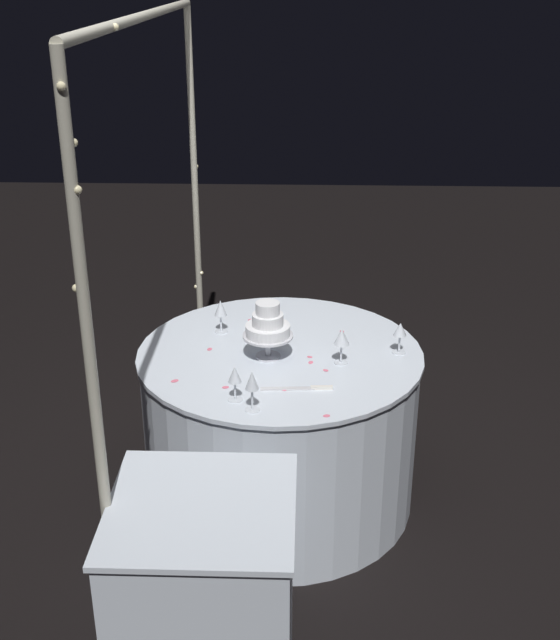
{
  "coord_description": "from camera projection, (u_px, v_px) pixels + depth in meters",
  "views": [
    {
      "loc": [
        -3.2,
        -0.11,
        2.36
      ],
      "look_at": [
        0.0,
        0.0,
        0.93
      ],
      "focal_mm": 45.06,
      "sensor_mm": 36.0,
      "label": 1
    }
  ],
  "objects": [
    {
      "name": "cake_knife",
      "position": [
        301.0,
        388.0,
        3.25
      ],
      "size": [
        0.04,
        0.3,
        0.01
      ],
      "color": "silver",
      "rests_on": "main_table"
    },
    {
      "name": "rose_petal_4",
      "position": [
        175.0,
        381.0,
        3.31
      ],
      "size": [
        0.04,
        0.04,
        0.0
      ],
      "primitive_type": "ellipsoid",
      "rotation": [
        0.0,
        0.0,
        5.3
      ],
      "color": "#EA6B84",
      "rests_on": "main_table"
    },
    {
      "name": "rose_petal_0",
      "position": [
        250.0,
        320.0,
        3.88
      ],
      "size": [
        0.04,
        0.03,
        0.0
      ],
      "primitive_type": "ellipsoid",
      "rotation": [
        0.0,
        0.0,
        3.11
      ],
      "color": "#EA6B84",
      "rests_on": "main_table"
    },
    {
      "name": "rose_petal_11",
      "position": [
        225.0,
        387.0,
        3.26
      ],
      "size": [
        0.03,
        0.03,
        0.0
      ],
      "primitive_type": "ellipsoid",
      "rotation": [
        0.0,
        0.0,
        4.98
      ],
      "color": "#EA6B84",
      "rests_on": "main_table"
    },
    {
      "name": "rose_petal_2",
      "position": [
        327.0,
        416.0,
        3.06
      ],
      "size": [
        0.03,
        0.03,
        0.0
      ],
      "primitive_type": "ellipsoid",
      "rotation": [
        0.0,
        0.0,
        1.81
      ],
      "color": "#EA6B84",
      "rests_on": "main_table"
    },
    {
      "name": "decorative_arch",
      "position": [
        156.0,
        200.0,
        3.31
      ],
      "size": [
        2.36,
        0.06,
        2.2
      ],
      "color": "#B7B29E",
      "rests_on": "ground"
    },
    {
      "name": "wine_glass_1",
      "position": [
        400.0,
        331.0,
        3.52
      ],
      "size": [
        0.06,
        0.06,
        0.15
      ],
      "color": "silver",
      "rests_on": "main_table"
    },
    {
      "name": "rose_petal_10",
      "position": [
        266.0,
        319.0,
        3.89
      ],
      "size": [
        0.04,
        0.03,
        0.0
      ],
      "primitive_type": "ellipsoid",
      "rotation": [
        0.0,
        0.0,
        6.21
      ],
      "color": "#EA6B84",
      "rests_on": "main_table"
    },
    {
      "name": "rose_petal_6",
      "position": [
        326.0,
        370.0,
        3.4
      ],
      "size": [
        0.03,
        0.03,
        0.0
      ],
      "primitive_type": "ellipsoid",
      "rotation": [
        0.0,
        0.0,
        0.96
      ],
      "color": "#EA6B84",
      "rests_on": "main_table"
    },
    {
      "name": "rose_petal_8",
      "position": [
        237.0,
        379.0,
        3.33
      ],
      "size": [
        0.02,
        0.03,
        0.0
      ],
      "primitive_type": "ellipsoid",
      "rotation": [
        0.0,
        0.0,
        4.89
      ],
      "color": "#EA6B84",
      "rests_on": "main_table"
    },
    {
      "name": "rose_petal_1",
      "position": [
        311.0,
        362.0,
        3.47
      ],
      "size": [
        0.03,
        0.03,
        0.0
      ],
      "primitive_type": "ellipsoid",
      "rotation": [
        0.0,
        0.0,
        6.05
      ],
      "color": "#EA6B84",
      "rests_on": "main_table"
    },
    {
      "name": "wine_glass_4",
      "position": [
        235.0,
        376.0,
        3.13
      ],
      "size": [
        0.06,
        0.06,
        0.15
      ],
      "color": "silver",
      "rests_on": "main_table"
    },
    {
      "name": "wine_glass_0",
      "position": [
        342.0,
        338.0,
        3.42
      ],
      "size": [
        0.07,
        0.07,
        0.16
      ],
      "color": "silver",
      "rests_on": "main_table"
    },
    {
      "name": "rose_petal_5",
      "position": [
        284.0,
        389.0,
        3.25
      ],
      "size": [
        0.04,
        0.04,
        0.0
      ],
      "primitive_type": "ellipsoid",
      "rotation": [
        0.0,
        0.0,
        0.78
      ],
      "color": "#EA6B84",
      "rests_on": "main_table"
    },
    {
      "name": "ground_plane",
      "position": [
        280.0,
        496.0,
        3.89
      ],
      "size": [
        12.0,
        12.0,
        0.0
      ],
      "primitive_type": "plane",
      "color": "black"
    },
    {
      "name": "rose_petal_12",
      "position": [
        271.0,
        334.0,
        3.73
      ],
      "size": [
        0.03,
        0.03,
        0.0
      ],
      "primitive_type": "ellipsoid",
      "rotation": [
        0.0,
        0.0,
        4.9
      ],
      "color": "#EA6B84",
      "rests_on": "main_table"
    },
    {
      "name": "rose_petal_3",
      "position": [
        210.0,
        349.0,
        3.59
      ],
      "size": [
        0.03,
        0.03,
        0.0
      ],
      "primitive_type": "ellipsoid",
      "rotation": [
        0.0,
        0.0,
        2.89
      ],
      "color": "#EA6B84",
      "rests_on": "main_table"
    },
    {
      "name": "main_table",
      "position": [
        280.0,
        427.0,
        3.73
      ],
      "size": [
        1.27,
        1.27,
        0.78
      ],
      "color": "silver",
      "rests_on": "ground"
    },
    {
      "name": "wine_glass_2",
      "position": [
        221.0,
        310.0,
        3.72
      ],
      "size": [
        0.06,
        0.06,
        0.16
      ],
      "color": "silver",
      "rests_on": "main_table"
    },
    {
      "name": "wine_glass_3",
      "position": [
        252.0,
        383.0,
        3.05
      ],
      "size": [
        0.06,
        0.06,
        0.17
      ],
      "color": "silver",
      "rests_on": "main_table"
    },
    {
      "name": "side_table",
      "position": [
        206.0,
        602.0,
        2.69
      ],
      "size": [
        0.6,
        0.6,
        0.8
      ],
      "color": "silver",
      "rests_on": "ground"
    },
    {
      "name": "rose_petal_13",
      "position": [
        272.0,
        318.0,
        3.9
      ],
      "size": [
        0.03,
        0.03,
        0.0
      ],
      "primitive_type": "ellipsoid",
      "rotation": [
        0.0,
        0.0,
        1.32
      ],
      "color": "#EA6B84",
      "rests_on": "main_table"
    },
    {
      "name": "rose_petal_9",
      "position": [
        342.0,
        331.0,
        3.76
      ],
      "size": [
        0.03,
        0.03,
        0.0
      ],
      "primitive_type": "ellipsoid",
      "rotation": [
        0.0,
        0.0,
        3.92
      ],
      "color": "#EA6B84",
      "rests_on": "main_table"
    },
    {
      "name": "rose_petal_7",
      "position": [
        310.0,
        357.0,
        3.52
      ],
      "size": [
        0.03,
        0.03,
        0.0
      ],
      "primitive_type": "ellipsoid",
      "rotation": [
        0.0,
        0.0,
        4.3
      ],
      "color": "#EA6B84",
      "rests_on": "main_table"
    },
    {
      "name": "tiered_cake",
      "position": [
        268.0,
        326.0,
        3.46
      ],
      "size": [
        0.22,
        0.22,
        0.26
      ],
      "color": "silver",
      "rests_on": "main_table"
    }
  ]
}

